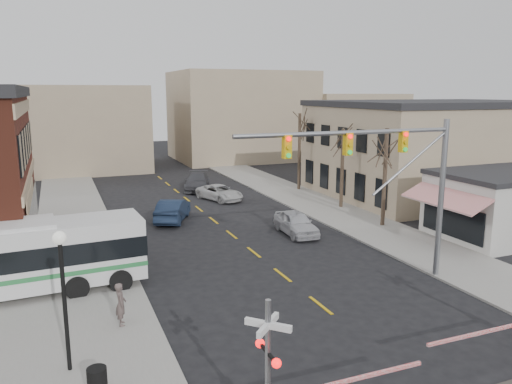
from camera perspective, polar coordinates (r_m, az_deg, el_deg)
ground at (r=21.24m, az=10.11°, el=-14.70°), size 160.00×160.00×0.00m
sidewalk_west at (r=37.23m, az=-19.95°, el=-3.66°), size 5.00×60.00×0.12m
sidewalk_east at (r=42.18m, az=6.74°, el=-1.33°), size 5.00×60.00×0.12m
tan_building at (r=48.70m, az=19.93°, el=4.78°), size 20.30×15.30×8.50m
awning_shop at (r=35.71m, az=26.28°, el=-1.31°), size 9.74×6.20×4.30m
tree_east_a at (r=35.43m, az=14.49°, el=1.62°), size 0.28×0.28×6.75m
tree_east_b at (r=40.54m, az=9.81°, el=2.69°), size 0.28×0.28×6.30m
tree_east_c at (r=47.49m, az=4.97°, el=4.61°), size 0.28×0.28×7.20m
traffic_signal_mast at (r=24.18m, az=15.41°, el=2.69°), size 11.05×0.30×8.00m
rr_crossing_west at (r=14.26m, az=3.03°, el=-19.44°), size 5.60×1.36×4.00m
street_lamp at (r=17.46m, az=-21.27°, el=-8.69°), size 0.44×0.44×4.81m
trash_bin at (r=16.85m, az=-17.67°, el=-20.12°), size 0.60×0.60×1.00m
car_a at (r=33.13m, az=4.59°, el=-3.54°), size 2.06×4.60×1.54m
car_b at (r=36.90m, az=-9.49°, el=-2.04°), size 3.64×5.22×1.63m
car_c at (r=43.54m, az=-4.17°, el=-0.07°), size 3.68×5.18×1.31m
car_d at (r=48.30m, az=-6.74°, el=1.18°), size 3.87×5.88×1.58m
pedestrian_near at (r=21.00m, az=-15.20°, el=-12.25°), size 0.46×0.66×1.76m
pedestrian_far at (r=25.48m, az=-21.42°, el=-8.32°), size 1.12×1.06×1.82m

